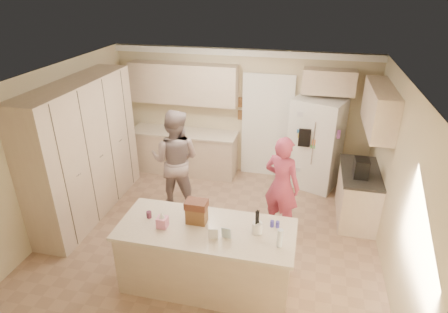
% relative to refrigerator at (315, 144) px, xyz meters
% --- Properties ---
extents(floor, '(5.20, 4.60, 0.02)m').
position_rel_refrigerator_xyz_m(floor, '(-1.54, -2.03, -0.91)').
color(floor, '#9B7C64').
rests_on(floor, ground).
extents(ceiling, '(5.20, 4.60, 0.02)m').
position_rel_refrigerator_xyz_m(ceiling, '(-1.54, -2.03, 1.71)').
color(ceiling, white).
rests_on(ceiling, wall_back).
extents(wall_back, '(5.20, 0.02, 2.60)m').
position_rel_refrigerator_xyz_m(wall_back, '(-1.54, 0.28, 0.40)').
color(wall_back, beige).
rests_on(wall_back, ground).
extents(wall_front, '(5.20, 0.02, 2.60)m').
position_rel_refrigerator_xyz_m(wall_front, '(-1.54, -4.34, 0.40)').
color(wall_front, beige).
rests_on(wall_front, ground).
extents(wall_left, '(0.02, 4.60, 2.60)m').
position_rel_refrigerator_xyz_m(wall_left, '(-4.15, -2.03, 0.40)').
color(wall_left, beige).
rests_on(wall_left, ground).
extents(wall_right, '(0.02, 4.60, 2.60)m').
position_rel_refrigerator_xyz_m(wall_right, '(1.07, -2.03, 0.40)').
color(wall_right, beige).
rests_on(wall_right, ground).
extents(crown_back, '(5.20, 0.08, 0.12)m').
position_rel_refrigerator_xyz_m(crown_back, '(-1.54, 0.23, 1.63)').
color(crown_back, white).
rests_on(crown_back, wall_back).
extents(pantry_bank, '(0.60, 2.60, 2.35)m').
position_rel_refrigerator_xyz_m(pantry_bank, '(-3.84, -1.83, 0.28)').
color(pantry_bank, beige).
rests_on(pantry_bank, floor).
extents(back_base_cab, '(2.20, 0.60, 0.88)m').
position_rel_refrigerator_xyz_m(back_base_cab, '(-2.69, -0.03, -0.46)').
color(back_base_cab, beige).
rests_on(back_base_cab, floor).
extents(back_countertop, '(2.24, 0.63, 0.04)m').
position_rel_refrigerator_xyz_m(back_countertop, '(-2.69, -0.04, 0.00)').
color(back_countertop, beige).
rests_on(back_countertop, back_base_cab).
extents(back_upper_cab, '(2.20, 0.35, 0.80)m').
position_rel_refrigerator_xyz_m(back_upper_cab, '(-2.69, 0.10, 1.00)').
color(back_upper_cab, beige).
rests_on(back_upper_cab, wall_back).
extents(doorway_opening, '(0.90, 0.06, 2.10)m').
position_rel_refrigerator_xyz_m(doorway_opening, '(-0.99, 0.25, 0.15)').
color(doorway_opening, black).
rests_on(doorway_opening, floor).
extents(doorway_casing, '(1.02, 0.03, 2.22)m').
position_rel_refrigerator_xyz_m(doorway_casing, '(-0.99, 0.22, 0.15)').
color(doorway_casing, white).
rests_on(doorway_casing, floor).
extents(wall_frame_upper, '(0.15, 0.02, 0.20)m').
position_rel_refrigerator_xyz_m(wall_frame_upper, '(-1.52, 0.24, 0.65)').
color(wall_frame_upper, brown).
rests_on(wall_frame_upper, wall_back).
extents(wall_frame_lower, '(0.15, 0.02, 0.20)m').
position_rel_refrigerator_xyz_m(wall_frame_lower, '(-1.52, 0.24, 0.38)').
color(wall_frame_lower, brown).
rests_on(wall_frame_lower, wall_back).
extents(refrigerator, '(1.09, 0.97, 1.80)m').
position_rel_refrigerator_xyz_m(refrigerator, '(0.00, 0.00, 0.00)').
color(refrigerator, white).
rests_on(refrigerator, floor).
extents(fridge_seam, '(0.02, 0.02, 1.78)m').
position_rel_refrigerator_xyz_m(fridge_seam, '(-0.00, -0.35, 0.00)').
color(fridge_seam, gray).
rests_on(fridge_seam, refrigerator).
extents(fridge_dispenser, '(0.22, 0.03, 0.35)m').
position_rel_refrigerator_xyz_m(fridge_dispenser, '(-0.22, -0.36, 0.25)').
color(fridge_dispenser, black).
rests_on(fridge_dispenser, refrigerator).
extents(fridge_handle_l, '(0.02, 0.02, 0.85)m').
position_rel_refrigerator_xyz_m(fridge_handle_l, '(-0.05, -0.37, 0.15)').
color(fridge_handle_l, silver).
rests_on(fridge_handle_l, refrigerator).
extents(fridge_handle_r, '(0.02, 0.02, 0.85)m').
position_rel_refrigerator_xyz_m(fridge_handle_r, '(0.05, -0.37, 0.15)').
color(fridge_handle_r, silver).
rests_on(fridge_handle_r, refrigerator).
extents(over_fridge_cab, '(0.95, 0.35, 0.45)m').
position_rel_refrigerator_xyz_m(over_fridge_cab, '(0.11, 0.10, 1.20)').
color(over_fridge_cab, beige).
rests_on(over_fridge_cab, wall_back).
extents(right_base_cab, '(0.60, 1.20, 0.88)m').
position_rel_refrigerator_xyz_m(right_base_cab, '(0.76, -1.03, -0.46)').
color(right_base_cab, beige).
rests_on(right_base_cab, floor).
extents(right_countertop, '(0.63, 1.24, 0.04)m').
position_rel_refrigerator_xyz_m(right_countertop, '(0.75, -1.03, 0.00)').
color(right_countertop, '#2D2B28').
rests_on(right_countertop, right_base_cab).
extents(right_upper_cab, '(0.35, 1.50, 0.70)m').
position_rel_refrigerator_xyz_m(right_upper_cab, '(0.89, -0.83, 1.05)').
color(right_upper_cab, beige).
rests_on(right_upper_cab, wall_right).
extents(coffee_maker, '(0.22, 0.28, 0.30)m').
position_rel_refrigerator_xyz_m(coffee_maker, '(0.71, -1.23, 0.17)').
color(coffee_maker, black).
rests_on(coffee_maker, right_countertop).
extents(island_base, '(2.20, 0.90, 0.88)m').
position_rel_refrigerator_xyz_m(island_base, '(-1.34, -3.13, -0.46)').
color(island_base, beige).
rests_on(island_base, floor).
extents(island_top, '(2.28, 0.96, 0.05)m').
position_rel_refrigerator_xyz_m(island_top, '(-1.34, -3.13, 0.00)').
color(island_top, beige).
rests_on(island_top, island_base).
extents(utensil_crock, '(0.13, 0.13, 0.15)m').
position_rel_refrigerator_xyz_m(utensil_crock, '(-0.69, -3.08, 0.10)').
color(utensil_crock, white).
rests_on(utensil_crock, island_top).
extents(tissue_box, '(0.13, 0.13, 0.14)m').
position_rel_refrigerator_xyz_m(tissue_box, '(-1.89, -3.23, 0.10)').
color(tissue_box, pink).
rests_on(tissue_box, island_top).
extents(tissue_plume, '(0.08, 0.08, 0.08)m').
position_rel_refrigerator_xyz_m(tissue_plume, '(-1.89, -3.23, 0.20)').
color(tissue_plume, white).
rests_on(tissue_plume, tissue_box).
extents(dollhouse_body, '(0.26, 0.18, 0.22)m').
position_rel_refrigerator_xyz_m(dollhouse_body, '(-1.49, -3.03, 0.14)').
color(dollhouse_body, brown).
rests_on(dollhouse_body, island_top).
extents(dollhouse_roof, '(0.28, 0.20, 0.10)m').
position_rel_refrigerator_xyz_m(dollhouse_roof, '(-1.49, -3.03, 0.30)').
color(dollhouse_roof, '#592D1E').
rests_on(dollhouse_roof, dollhouse_body).
extents(jam_jar, '(0.07, 0.07, 0.09)m').
position_rel_refrigerator_xyz_m(jam_jar, '(-2.14, -3.08, 0.07)').
color(jam_jar, '#59263F').
rests_on(jam_jar, island_top).
extents(greeting_card_a, '(0.12, 0.06, 0.16)m').
position_rel_refrigerator_xyz_m(greeting_card_a, '(-1.19, -3.33, 0.11)').
color(greeting_card_a, white).
rests_on(greeting_card_a, island_top).
extents(greeting_card_b, '(0.12, 0.05, 0.16)m').
position_rel_refrigerator_xyz_m(greeting_card_b, '(-1.04, -3.28, 0.11)').
color(greeting_card_b, silver).
rests_on(greeting_card_b, island_top).
extents(water_bottle, '(0.07, 0.07, 0.24)m').
position_rel_refrigerator_xyz_m(water_bottle, '(-0.39, -3.28, 0.14)').
color(water_bottle, silver).
rests_on(water_bottle, island_top).
extents(shaker_salt, '(0.05, 0.05, 0.09)m').
position_rel_refrigerator_xyz_m(shaker_salt, '(-0.52, -2.91, 0.07)').
color(shaker_salt, '#3934A4').
rests_on(shaker_salt, island_top).
extents(shaker_pepper, '(0.05, 0.05, 0.09)m').
position_rel_refrigerator_xyz_m(shaker_pepper, '(-0.45, -2.91, 0.07)').
color(shaker_pepper, '#3934A4').
rests_on(shaker_pepper, island_top).
extents(teen_boy, '(0.91, 0.71, 1.84)m').
position_rel_refrigerator_xyz_m(teen_boy, '(-2.39, -1.34, 0.02)').
color(teen_boy, gray).
rests_on(teen_boy, floor).
extents(teen_girl, '(0.72, 0.61, 1.67)m').
position_rel_refrigerator_xyz_m(teen_girl, '(-0.50, -1.66, -0.07)').
color(teen_girl, '#BB3449').
rests_on(teen_girl, floor).
extents(fridge_magnets, '(0.76, 0.02, 1.44)m').
position_rel_refrigerator_xyz_m(fridge_magnets, '(-0.00, -0.36, 0.00)').
color(fridge_magnets, tan).
rests_on(fridge_magnets, refrigerator).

